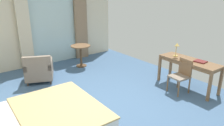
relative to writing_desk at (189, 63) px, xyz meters
name	(u,v)px	position (x,y,z in m)	size (l,w,h in m)	color
ground	(106,108)	(-2.28, 0.49, -0.72)	(5.92, 7.91, 0.10)	#426084
wall_back	(41,25)	(-2.28, 4.19, 0.69)	(5.52, 0.12, 2.72)	beige
balcony_glass_door	(54,29)	(-1.86, 4.11, 0.53)	(1.56, 0.02, 2.39)	silver
curtain_panel_left	(24,30)	(-2.86, 4.01, 0.59)	(0.39, 0.10, 2.51)	beige
curtain_panel_right	(81,24)	(-0.86, 4.01, 0.59)	(0.48, 0.10, 2.51)	#897056
writing_desk	(189,63)	(0.00, 0.00, 0.00)	(0.58, 1.56, 0.76)	brown
desk_chair	(181,74)	(-0.35, -0.05, -0.20)	(0.46, 0.45, 0.84)	gray
desk_lamp	(177,47)	(-0.04, 0.39, 0.37)	(0.19, 0.19, 0.40)	tan
closed_book	(200,61)	(0.07, -0.26, 0.11)	(0.23, 0.27, 0.03)	maroon
armchair_by_window	(39,70)	(-2.94, 2.77, -0.34)	(0.97, 1.01, 0.81)	gray
round_cafe_table	(81,51)	(-1.39, 3.15, -0.14)	(0.65, 0.65, 0.72)	brown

